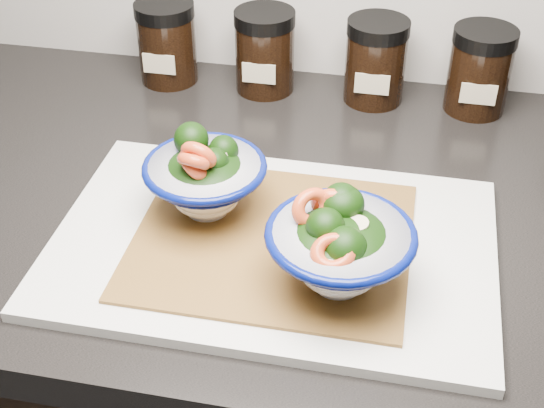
% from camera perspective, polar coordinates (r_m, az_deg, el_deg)
% --- Properties ---
extents(countertop, '(3.50, 0.60, 0.04)m').
position_cam_1_polar(countertop, '(0.87, 2.31, -0.48)').
color(countertop, black).
rests_on(countertop, cabinet).
extents(cutting_board, '(0.45, 0.30, 0.01)m').
position_cam_1_polar(cutting_board, '(0.78, 0.06, -3.14)').
color(cutting_board, silver).
rests_on(cutting_board, countertop).
extents(bamboo_mat, '(0.28, 0.24, 0.00)m').
position_cam_1_polar(bamboo_mat, '(0.77, 0.00, -2.71)').
color(bamboo_mat, olive).
rests_on(bamboo_mat, cutting_board).
extents(bowl_left, '(0.13, 0.13, 0.11)m').
position_cam_1_polar(bowl_left, '(0.79, -5.04, 1.98)').
color(bowl_left, white).
rests_on(bowl_left, bamboo_mat).
extents(bowl_right, '(0.14, 0.14, 0.10)m').
position_cam_1_polar(bowl_right, '(0.70, 5.10, -3.24)').
color(bowl_right, white).
rests_on(bowl_right, bamboo_mat).
extents(spice_jar_a, '(0.08, 0.08, 0.11)m').
position_cam_1_polar(spice_jar_a, '(1.08, -7.92, 11.97)').
color(spice_jar_a, black).
rests_on(spice_jar_a, countertop).
extents(spice_jar_b, '(0.08, 0.08, 0.11)m').
position_cam_1_polar(spice_jar_b, '(1.04, -0.55, 11.45)').
color(spice_jar_b, black).
rests_on(spice_jar_b, countertop).
extents(spice_jar_c, '(0.08, 0.08, 0.11)m').
position_cam_1_polar(spice_jar_c, '(1.03, 7.81, 10.63)').
color(spice_jar_c, black).
rests_on(spice_jar_c, countertop).
extents(spice_jar_d, '(0.08, 0.08, 0.11)m').
position_cam_1_polar(spice_jar_d, '(1.03, 15.37, 9.69)').
color(spice_jar_d, black).
rests_on(spice_jar_d, countertop).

